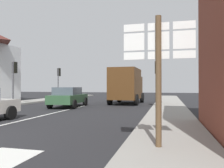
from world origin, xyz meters
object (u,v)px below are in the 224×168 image
object	(u,v)px
traffic_light_near_right	(157,73)
traffic_light_far_left	(59,76)
delivery_truck	(127,85)
sedan_far	(68,97)
route_sign_post	(158,67)
traffic_light_near_left	(14,73)

from	to	relation	value
traffic_light_near_right	traffic_light_far_left	distance (m)	13.00
delivery_truck	traffic_light_far_left	size ratio (longest dim) A/B	1.41
sedan_far	route_sign_post	bearing A→B (deg)	-55.53
traffic_light_far_left	traffic_light_near_left	world-z (taller)	traffic_light_far_left
traffic_light_far_left	route_sign_post	bearing A→B (deg)	-56.79
sedan_far	traffic_light_far_left	size ratio (longest dim) A/B	1.21
sedan_far	traffic_light_far_left	xyz separation A→B (m)	(-4.80, 7.83, 1.89)
delivery_truck	route_sign_post	size ratio (longest dim) A/B	1.58
sedan_far	traffic_light_far_left	world-z (taller)	traffic_light_far_left
route_sign_post	traffic_light_near_left	size ratio (longest dim) A/B	0.92
traffic_light_far_left	traffic_light_near_left	xyz separation A→B (m)	(0.00, -7.63, -0.06)
traffic_light_near_right	traffic_light_far_left	size ratio (longest dim) A/B	0.94
traffic_light_near_right	traffic_light_far_left	world-z (taller)	traffic_light_far_left
route_sign_post	traffic_light_far_left	xyz separation A→B (m)	(-11.76, 17.97, 0.65)
sedan_far	delivery_truck	bearing A→B (deg)	47.81
traffic_light_near_left	delivery_truck	bearing A→B (deg)	24.36
sedan_far	traffic_light_far_left	distance (m)	9.38
route_sign_post	traffic_light_near_left	world-z (taller)	traffic_light_near_left
delivery_truck	traffic_light_near_left	distance (m)	9.33
sedan_far	delivery_truck	xyz separation A→B (m)	(3.65, 4.03, 0.89)
route_sign_post	traffic_light_near_right	bearing A→B (deg)	92.81
sedan_far	traffic_light_near_left	bearing A→B (deg)	177.61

